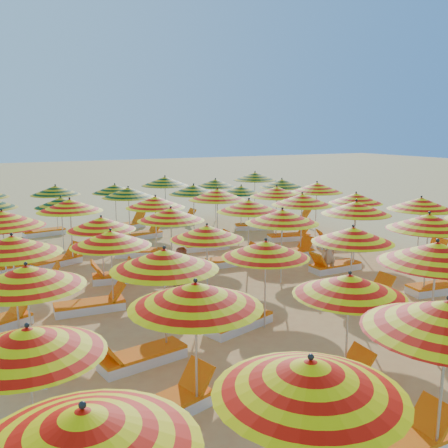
# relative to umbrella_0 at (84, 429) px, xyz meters

# --- Properties ---
(ground) EXTENTS (120.00, 120.00, 0.00)m
(ground) POSITION_rel_umbrella_0_xyz_m (6.21, 8.95, -1.94)
(ground) COLOR #ECBE68
(ground) RESTS_ON ground
(umbrella_0) EXTENTS (2.35, 2.35, 2.21)m
(umbrella_0) POSITION_rel_umbrella_0_xyz_m (0.00, 0.00, 0.00)
(umbrella_0) COLOR silver
(umbrella_0) RESTS_ON ground
(umbrella_1) EXTENTS (2.61, 2.61, 2.21)m
(umbrella_1) POSITION_rel_umbrella_0_xyz_m (2.30, -0.14, -0.00)
(umbrella_1) COLOR silver
(umbrella_1) RESTS_ON ground
(umbrella_2) EXTENTS (2.41, 2.41, 2.37)m
(umbrella_2) POSITION_rel_umbrella_0_xyz_m (4.74, 0.15, 0.14)
(umbrella_2) COLOR silver
(umbrella_2) RESTS_ON ground
(umbrella_6) EXTENTS (2.32, 2.32, 2.09)m
(umbrella_6) POSITION_rel_umbrella_0_xyz_m (-0.20, 2.41, -0.11)
(umbrella_6) COLOR silver
(umbrella_6) RESTS_ON ground
(umbrella_7) EXTENTS (2.33, 2.33, 2.24)m
(umbrella_7) POSITION_rel_umbrella_0_xyz_m (2.27, 2.73, 0.03)
(umbrella_7) COLOR silver
(umbrella_7) RESTS_ON ground
(umbrella_8) EXTENTS (2.16, 2.16, 2.09)m
(umbrella_8) POSITION_rel_umbrella_0_xyz_m (5.01, 2.36, -0.11)
(umbrella_8) COLOR silver
(umbrella_8) RESTS_ON ground
(umbrella_9) EXTENTS (2.80, 2.80, 2.39)m
(umbrella_9) POSITION_rel_umbrella_0_xyz_m (7.33, 2.51, 0.16)
(umbrella_9) COLOR silver
(umbrella_9) RESTS_ON ground
(umbrella_12) EXTENTS (2.69, 2.69, 2.18)m
(umbrella_12) POSITION_rel_umbrella_0_xyz_m (0.07, 5.16, -0.02)
(umbrella_12) COLOR silver
(umbrella_12) RESTS_ON ground
(umbrella_13) EXTENTS (2.36, 2.36, 2.27)m
(umbrella_13) POSITION_rel_umbrella_0_xyz_m (2.57, 4.89, 0.05)
(umbrella_13) COLOR silver
(umbrella_13) RESTS_ON ground
(umbrella_14) EXTENTS (2.53, 2.53, 2.11)m
(umbrella_14) POSITION_rel_umbrella_0_xyz_m (5.07, 5.19, -0.09)
(umbrella_14) COLOR silver
(umbrella_14) RESTS_ON ground
(umbrella_15) EXTENTS (2.24, 2.24, 2.17)m
(umbrella_15) POSITION_rel_umbrella_0_xyz_m (7.68, 5.30, -0.04)
(umbrella_15) COLOR silver
(umbrella_15) RESTS_ON ground
(umbrella_16) EXTENTS (2.56, 2.56, 2.35)m
(umbrella_16) POSITION_rel_umbrella_0_xyz_m (10.09, 5.08, 0.12)
(umbrella_16) COLOR silver
(umbrella_16) RESTS_ON ground
(umbrella_18) EXTENTS (2.53, 2.53, 2.26)m
(umbrella_18) POSITION_rel_umbrella_0_xyz_m (0.03, 7.60, 0.05)
(umbrella_18) COLOR silver
(umbrella_18) RESTS_ON ground
(umbrella_19) EXTENTS (2.30, 2.30, 2.11)m
(umbrella_19) POSITION_rel_umbrella_0_xyz_m (2.27, 7.86, -0.09)
(umbrella_19) COLOR silver
(umbrella_19) RESTS_ON ground
(umbrella_20) EXTENTS (2.54, 2.54, 2.08)m
(umbrella_20) POSITION_rel_umbrella_0_xyz_m (4.75, 7.58, -0.12)
(umbrella_20) COLOR silver
(umbrella_20) RESTS_ON ground
(umbrella_21) EXTENTS (2.25, 2.25, 2.28)m
(umbrella_21) POSITION_rel_umbrella_0_xyz_m (7.29, 7.86, 0.06)
(umbrella_21) COLOR silver
(umbrella_21) RESTS_ON ground
(umbrella_22) EXTENTS (2.31, 2.31, 2.32)m
(umbrella_22) POSITION_rel_umbrella_0_xyz_m (10.11, 7.91, 0.10)
(umbrella_22) COLOR silver
(umbrella_22) RESTS_ON ground
(umbrella_23) EXTENTS (2.53, 2.53, 2.32)m
(umbrella_23) POSITION_rel_umbrella_0_xyz_m (12.65, 7.61, 0.10)
(umbrella_23) COLOR silver
(umbrella_23) RESTS_ON ground
(umbrella_24) EXTENTS (2.43, 2.43, 2.40)m
(umbrella_24) POSITION_rel_umbrella_0_xyz_m (0.00, 10.48, 0.17)
(umbrella_24) COLOR silver
(umbrella_24) RESTS_ON ground
(umbrella_25) EXTENTS (2.15, 2.15, 2.08)m
(umbrella_25) POSITION_rel_umbrella_0_xyz_m (2.57, 10.06, -0.11)
(umbrella_25) COLOR silver
(umbrella_25) RESTS_ON ground
(umbrella_26) EXTENTS (2.69, 2.69, 2.19)m
(umbrella_26) POSITION_rel_umbrella_0_xyz_m (4.71, 10.08, -0.02)
(umbrella_26) COLOR silver
(umbrella_26) RESTS_ON ground
(umbrella_27) EXTENTS (2.25, 2.25, 2.26)m
(umbrella_27) POSITION_rel_umbrella_0_xyz_m (7.48, 10.12, 0.05)
(umbrella_27) COLOR silver
(umbrella_27) RESTS_ON ground
(umbrella_28) EXTENTS (2.78, 2.78, 2.30)m
(umbrella_28) POSITION_rel_umbrella_0_xyz_m (9.79, 10.35, 0.08)
(umbrella_28) COLOR silver
(umbrella_28) RESTS_ON ground
(umbrella_29) EXTENTS (2.60, 2.60, 2.16)m
(umbrella_29) POSITION_rel_umbrella_0_xyz_m (12.36, 10.44, -0.04)
(umbrella_29) COLOR silver
(umbrella_29) RESTS_ON ground
(umbrella_31) EXTENTS (2.42, 2.42, 2.29)m
(umbrella_31) POSITION_rel_umbrella_0_xyz_m (2.20, 12.78, 0.07)
(umbrella_31) COLOR silver
(umbrella_31) RESTS_ON ground
(umbrella_32) EXTENTS (2.21, 2.21, 2.23)m
(umbrella_32) POSITION_rel_umbrella_0_xyz_m (5.08, 12.55, 0.02)
(umbrella_32) COLOR silver
(umbrella_32) RESTS_ON ground
(umbrella_33) EXTENTS (2.85, 2.85, 2.33)m
(umbrella_33) POSITION_rel_umbrella_0_xyz_m (7.63, 12.77, 0.11)
(umbrella_33) COLOR silver
(umbrella_33) RESTS_ON ground
(umbrella_34) EXTENTS (2.71, 2.71, 2.29)m
(umbrella_34) POSITION_rel_umbrella_0_xyz_m (10.24, 12.67, 0.08)
(umbrella_34) COLOR silver
(umbrella_34) RESTS_ON ground
(umbrella_35) EXTENTS (2.84, 2.84, 2.33)m
(umbrella_35) POSITION_rel_umbrella_0_xyz_m (12.41, 12.91, 0.11)
(umbrella_35) COLOR silver
(umbrella_35) RESTS_ON ground
(umbrella_37) EXTENTS (2.08, 2.08, 2.05)m
(umbrella_37) POSITION_rel_umbrella_0_xyz_m (2.29, 15.13, -0.14)
(umbrella_37) COLOR silver
(umbrella_37) RESTS_ON ground
(umbrella_38) EXTENTS (2.78, 2.78, 2.25)m
(umbrella_38) POSITION_rel_umbrella_0_xyz_m (4.96, 15.44, 0.04)
(umbrella_38) COLOR silver
(umbrella_38) RESTS_ON ground
(umbrella_39) EXTENTS (2.75, 2.75, 2.24)m
(umbrella_39) POSITION_rel_umbrella_0_xyz_m (7.73, 15.22, 0.03)
(umbrella_39) COLOR silver
(umbrella_39) RESTS_ON ground
(umbrella_40) EXTENTS (2.45, 2.45, 2.06)m
(umbrella_40) POSITION_rel_umbrella_0_xyz_m (10.11, 15.37, -0.13)
(umbrella_40) COLOR silver
(umbrella_40) RESTS_ON ground
(umbrella_41) EXTENTS (2.21, 2.21, 2.24)m
(umbrella_41) POSITION_rel_umbrella_0_xyz_m (12.41, 15.57, 0.03)
(umbrella_41) COLOR silver
(umbrella_41) RESTS_ON ground
(umbrella_43) EXTENTS (2.42, 2.42, 2.20)m
(umbrella_43) POSITION_rel_umbrella_0_xyz_m (2.54, 17.95, -0.01)
(umbrella_43) COLOR silver
(umbrella_43) RESTS_ON ground
(umbrella_44) EXTENTS (2.44, 2.44, 2.14)m
(umbrella_44) POSITION_rel_umbrella_0_xyz_m (5.03, 17.72, -0.06)
(umbrella_44) COLOR silver
(umbrella_44) RESTS_ON ground
(umbrella_45) EXTENTS (2.26, 2.26, 2.36)m
(umbrella_45) POSITION_rel_umbrella_0_xyz_m (7.50, 18.02, 0.14)
(umbrella_45) COLOR silver
(umbrella_45) RESTS_ON ground
(umbrella_46) EXTENTS (2.55, 2.55, 2.14)m
(umbrella_46) POSITION_rel_umbrella_0_xyz_m (10.03, 17.81, -0.06)
(umbrella_46) COLOR silver
(umbrella_46) RESTS_ON ground
(umbrella_47) EXTENTS (2.66, 2.66, 2.38)m
(umbrella_47) POSITION_rel_umbrella_0_xyz_m (12.45, 18.11, 0.15)
(umbrella_47) COLOR silver
(umbrella_47) RESTS_ON ground
(lounger_5) EXTENTS (1.83, 1.04, 0.69)m
(lounger_5) POSITION_rel_umbrella_0_xyz_m (1.76, 2.82, -1.79)
(lounger_5) COLOR white
(lounger_5) RESTS_ON ground
(lounger_6) EXTENTS (1.76, 0.67, 0.69)m
(lounger_6) POSITION_rel_umbrella_0_xyz_m (4.51, 2.24, -1.79)
(lounger_6) COLOR white
(lounger_6) RESTS_ON ground
(lounger_8) EXTENTS (1.83, 1.15, 0.69)m
(lounger_8) POSITION_rel_umbrella_0_xyz_m (-0.44, 5.11, -1.79)
(lounger_8) COLOR white
(lounger_8) RESTS_ON ground
(lounger_9) EXTENTS (1.81, 0.87, 0.69)m
(lounger_9) POSITION_rel_umbrella_0_xyz_m (1.97, 4.72, -1.79)
(lounger_9) COLOR white
(lounger_9) RESTS_ON ground
(lounger_10) EXTENTS (1.83, 1.06, 0.69)m
(lounger_10) POSITION_rel_umbrella_0_xyz_m (4.48, 5.39, -1.79)
(lounger_10) COLOR white
(lounger_10) RESTS_ON ground
(lounger_11) EXTENTS (1.73, 0.58, 0.69)m
(lounger_11) POSITION_rel_umbrella_0_xyz_m (8.28, 5.42, -1.79)
(lounger_11) COLOR white
(lounger_11) RESTS_ON ground
(lounger_12) EXTENTS (1.79, 0.79, 0.69)m
(lounger_12) POSITION_rel_umbrella_0_xyz_m (10.69, 5.11, -1.79)
(lounger_12) COLOR white
(lounger_12) RESTS_ON ground
(lounger_15) EXTENTS (1.76, 0.69, 0.69)m
(lounger_15) POSITION_rel_umbrella_0_xyz_m (1.77, 8.06, -1.79)
(lounger_15) COLOR white
(lounger_15) RESTS_ON ground
(lounger_16) EXTENTS (1.74, 0.61, 0.69)m
(lounger_16) POSITION_rel_umbrella_0_xyz_m (9.51, 8.13, -1.79)
(lounger_16) COLOR white
(lounger_16) RESTS_ON ground
(lounger_17) EXTENTS (1.83, 1.09, 0.69)m
(lounger_17) POSITION_rel_umbrella_0_xyz_m (13.25, 7.58, -1.79)
(lounger_17) COLOR white
(lounger_17) RESTS_ON ground
(lounger_18) EXTENTS (1.78, 0.74, 0.69)m
(lounger_18) POSITION_rel_umbrella_0_xyz_m (0.60, 10.63, -1.79)
(lounger_18) COLOR white
(lounger_18) RESTS_ON ground
(lounger_19) EXTENTS (1.81, 0.88, 0.69)m
(lounger_19) POSITION_rel_umbrella_0_xyz_m (3.08, 10.16, -1.79)
(lounger_19) COLOR white
(lounger_19) RESTS_ON ground
(lounger_20) EXTENTS (1.83, 1.08, 0.69)m
(lounger_20) POSITION_rel_umbrella_0_xyz_m (4.11, 9.89, -1.79)
(lounger_20) COLOR white
(lounger_20) RESTS_ON ground
(lounger_21) EXTENTS (1.76, 0.68, 0.69)m
(lounger_21) POSITION_rel_umbrella_0_xyz_m (6.98, 10.27, -1.79)
(lounger_21) COLOR white
(lounger_21) RESTS_ON ground
(lounger_22) EXTENTS (1.78, 0.75, 0.69)m
(lounger_22) POSITION_rel_umbrella_0_xyz_m (9.29, 10.17, -1.79)
(lounger_22) COLOR white
(lounger_22) RESTS_ON ground
(lounger_23) EXTENTS (1.83, 1.12, 0.69)m
(lounger_23) POSITION_rel_umbrella_0_xyz_m (11.77, 10.62, -1.79)
(lounger_23) COLOR white
(lounger_23) RESTS_ON ground
(lounger_24) EXTENTS (1.83, 1.07, 0.69)m
(lounger_24) POSITION_rel_umbrella_0_xyz_m (0.45, 12.76, -1.79)
(lounger_24) COLOR white
(lounger_24) RESTS_ON ground
(lounger_25) EXTENTS (1.82, 1.17, 0.69)m
(lounger_25) POSITION_rel_umbrella_0_xyz_m (1.69, 12.88, -1.79)
(lounger_25) COLOR white
(lounger_25) RESTS_ON ground
(lounger_26) EXTENTS (1.82, 1.23, 0.69)m
(lounger_26) POSITION_rel_umbrella_0_xyz_m (4.49, 12.81, -1.79)
(lounger_26) COLOR white
(lounger_26) RESTS_ON ground
(lounger_27) EXTENTS (1.77, 0.71, 0.69)m
(lounger_27) POSITION_rel_umbrella_0_xyz_m (7.13, 12.63, -1.79)
(lounger_27) COLOR white
(lounger_27) RESTS_ON ground
(lounger_28) EXTENTS (1.82, 0.93, 0.69)m
(lounger_28) POSITION_rel_umbrella_0_xyz_m (10.84, 12.54, -1.79)
(lounger_28) COLOR white
(lounger_28) RESTS_ON ground
(lounger_30) EXTENTS (1.81, 0.90, 0.69)m
(lounger_30) POSITION_rel_umbrella_0_xyz_m (5.56, 15.63, -1.79)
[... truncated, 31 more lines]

